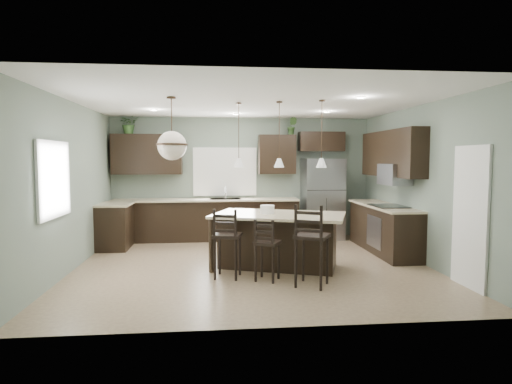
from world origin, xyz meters
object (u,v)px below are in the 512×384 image
object	(u,v)px
refrigerator	(322,199)
bar_stool_left	(227,243)
kitchen_island	(279,241)
bar_stool_right	(312,245)
plant_back_left	(129,124)
serving_dish	(267,209)
bar_stool_center	(267,250)

from	to	relation	value
refrigerator	bar_stool_left	xyz separation A→B (m)	(-2.29, -3.11, -0.38)
kitchen_island	bar_stool_right	size ratio (longest dim) A/B	1.79
bar_stool_left	plant_back_left	size ratio (longest dim) A/B	2.37
kitchen_island	bar_stool_left	bearing A→B (deg)	-129.76
serving_dish	bar_stool_center	bearing A→B (deg)	-97.05
plant_back_left	bar_stool_center	bearing A→B (deg)	-52.56
plant_back_left	kitchen_island	bearing A→B (deg)	-42.93
serving_dish	bar_stool_left	bearing A→B (deg)	-139.77
bar_stool_left	bar_stool_center	bearing A→B (deg)	-6.08
serving_dish	plant_back_left	bearing A→B (deg)	135.89
serving_dish	bar_stool_center	distance (m)	0.96
refrigerator	bar_stool_left	size ratio (longest dim) A/B	1.69
bar_stool_center	plant_back_left	world-z (taller)	plant_back_left
bar_stool_center	kitchen_island	bearing A→B (deg)	94.61
serving_dish	plant_back_left	distance (m)	4.18
kitchen_island	bar_stool_center	bearing A→B (deg)	-91.64
refrigerator	plant_back_left	distance (m)	4.69
bar_stool_center	bar_stool_left	bearing A→B (deg)	-173.78
refrigerator	plant_back_left	bearing A→B (deg)	177.90
bar_stool_left	bar_stool_right	world-z (taller)	bar_stool_right
refrigerator	bar_stool_right	size ratio (longest dim) A/B	1.53
bar_stool_right	serving_dish	bearing A→B (deg)	142.58
refrigerator	serving_dish	bearing A→B (deg)	-122.40
plant_back_left	serving_dish	bearing A→B (deg)	-44.11
bar_stool_center	plant_back_left	size ratio (longest dim) A/B	2.07
refrigerator	plant_back_left	world-z (taller)	plant_back_left
serving_dish	plant_back_left	xyz separation A→B (m)	(-2.76, 2.68, 1.64)
refrigerator	serving_dish	world-z (taller)	refrigerator
refrigerator	bar_stool_center	xyz separation A→B (m)	(-1.70, -3.32, -0.45)
bar_stool_left	bar_stool_right	distance (m)	1.33
serving_dish	bar_stool_right	world-z (taller)	bar_stool_right
kitchen_island	bar_stool_center	size ratio (longest dim) A/B	2.26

